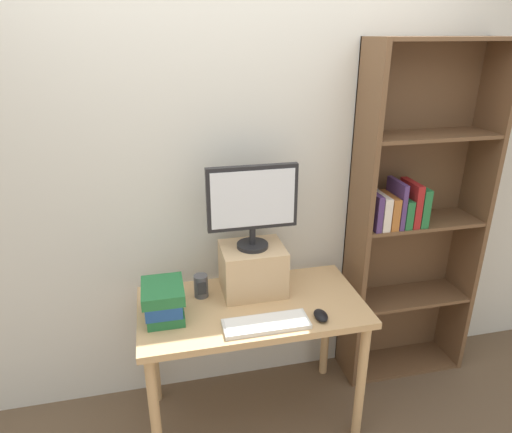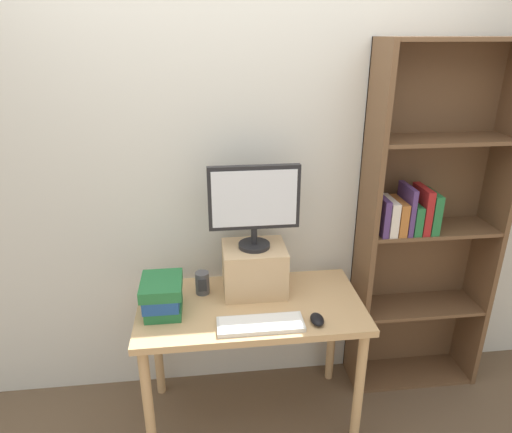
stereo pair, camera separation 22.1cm
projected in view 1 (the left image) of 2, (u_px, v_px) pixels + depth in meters
The scene contains 10 objects.
ground_plane at pixel (252, 415), 2.61m from camera, with size 12.00×12.00×0.00m, color brown.
back_wall at pixel (236, 177), 2.48m from camera, with size 7.00×0.08×2.60m.
desk at pixel (252, 321), 2.37m from camera, with size 1.14×0.60×0.75m.
bookshelf_unit at pixel (411, 219), 2.65m from camera, with size 0.76×0.28×2.01m.
riser_box at pixel (253, 269), 2.41m from camera, with size 0.33×0.27×0.26m.
computer_monitor at pixel (252, 202), 2.26m from camera, with size 0.46×0.16×0.44m.
keyboard at pixel (266, 324), 2.15m from camera, with size 0.41×0.14×0.02m.
computer_mouse at pixel (321, 315), 2.20m from camera, with size 0.06×0.10×0.04m.
book_stack at pixel (164, 301), 2.19m from camera, with size 0.20×0.24×0.17m.
desk_speaker at pixel (201, 286), 2.37m from camera, with size 0.07×0.08×0.12m.
Camera 1 is at (-0.42, -1.94, 2.04)m, focal length 32.00 mm.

